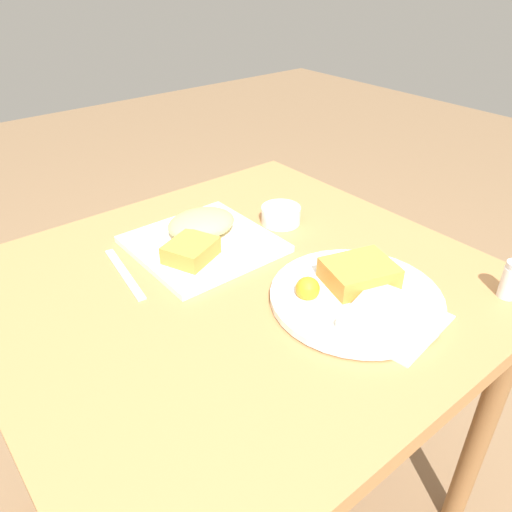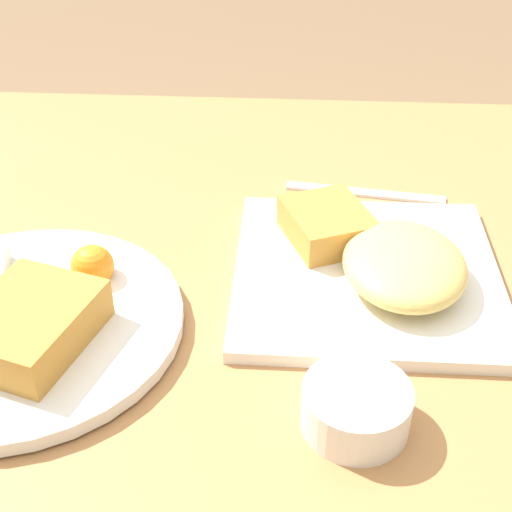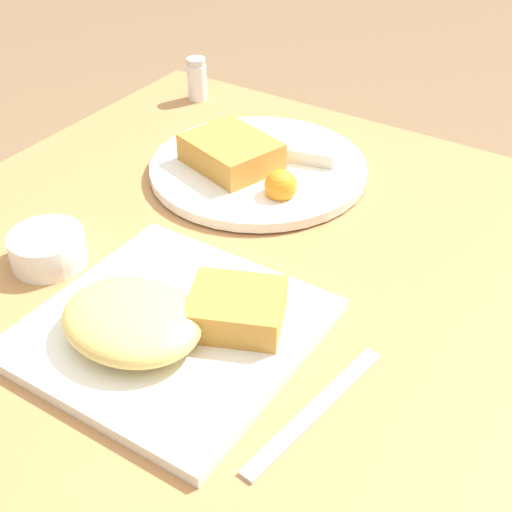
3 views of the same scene
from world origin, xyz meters
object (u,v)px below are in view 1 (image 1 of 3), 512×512
plate_oval_far (356,292)px  butter_knife (124,273)px  plate_square_near (201,237)px  salt_shaker (510,282)px  sauce_ramekin (281,214)px

plate_oval_far → butter_knife: size_ratio=1.55×
plate_square_near → salt_shaker: salt_shaker is taller
plate_square_near → butter_knife: bearing=-0.8°
butter_knife → salt_shaker: bearing=53.2°
plate_square_near → salt_shaker: bearing=123.5°
sauce_ramekin → butter_knife: sauce_ramekin is taller
plate_oval_far → salt_shaker: size_ratio=4.26×
plate_square_near → butter_knife: plate_square_near is taller
sauce_ramekin → butter_knife: bearing=-4.8°
plate_square_near → sauce_ramekin: (-0.20, 0.03, -0.00)m
salt_shaker → sauce_ramekin: bearing=-74.4°
butter_knife → sauce_ramekin: bearing=93.0°
sauce_ramekin → salt_shaker: (-0.13, 0.47, 0.01)m
plate_square_near → butter_knife: size_ratio=1.38×
plate_square_near → plate_oval_far: size_ratio=0.89×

